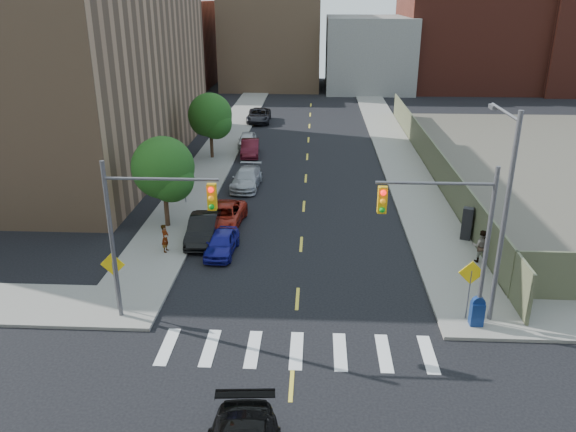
# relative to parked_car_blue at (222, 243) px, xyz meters

# --- Properties ---
(ground) EXTENTS (160.00, 160.00, 0.00)m
(ground) POSITION_rel_parked_car_blue_xyz_m (4.20, -12.61, -0.61)
(ground) COLOR black
(ground) RESTS_ON ground
(sidewalk_nw) EXTENTS (3.50, 73.00, 0.15)m
(sidewalk_nw) POSITION_rel_parked_car_blue_xyz_m (-3.55, 28.89, -0.54)
(sidewalk_nw) COLOR gray
(sidewalk_nw) RESTS_ON ground
(sidewalk_ne) EXTENTS (3.50, 73.00, 0.15)m
(sidewalk_ne) POSITION_rel_parked_car_blue_xyz_m (11.95, 28.89, -0.54)
(sidewalk_ne) COLOR gray
(sidewalk_ne) RESTS_ON ground
(fence_north) EXTENTS (0.12, 44.00, 2.50)m
(fence_north) POSITION_rel_parked_car_blue_xyz_m (13.80, 15.39, 0.64)
(fence_north) COLOR #555C40
(fence_north) RESTS_ON ground
(building_nw) EXTENTS (22.00, 30.00, 16.00)m
(building_nw) POSITION_rel_parked_car_blue_xyz_m (-17.80, 17.39, 7.39)
(building_nw) COLOR #8C6B4C
(building_nw) RESTS_ON ground
(bg_bldg_west) EXTENTS (14.00, 18.00, 12.00)m
(bg_bldg_west) POSITION_rel_parked_car_blue_xyz_m (-17.80, 57.39, 5.39)
(bg_bldg_west) COLOR #592319
(bg_bldg_west) RESTS_ON ground
(bg_bldg_midwest) EXTENTS (14.00, 16.00, 15.00)m
(bg_bldg_midwest) POSITION_rel_parked_car_blue_xyz_m (-1.80, 59.39, 6.89)
(bg_bldg_midwest) COLOR #8C6B4C
(bg_bldg_midwest) RESTS_ON ground
(bg_bldg_center) EXTENTS (12.00, 16.00, 10.00)m
(bg_bldg_center) POSITION_rel_parked_car_blue_xyz_m (12.20, 57.39, 4.39)
(bg_bldg_center) COLOR gray
(bg_bldg_center) RESTS_ON ground
(bg_bldg_east) EXTENTS (18.00, 18.00, 16.00)m
(bg_bldg_east) POSITION_rel_parked_car_blue_xyz_m (26.20, 59.39, 7.39)
(bg_bldg_east) COLOR #592319
(bg_bldg_east) RESTS_ON ground
(signal_nw) EXTENTS (4.59, 0.30, 7.00)m
(signal_nw) POSITION_rel_parked_car_blue_xyz_m (-1.78, -6.61, 3.92)
(signal_nw) COLOR #59595E
(signal_nw) RESTS_ON ground
(signal_ne) EXTENTS (4.59, 0.30, 7.00)m
(signal_ne) POSITION_rel_parked_car_blue_xyz_m (10.18, -6.61, 3.92)
(signal_ne) COLOR #59595E
(signal_ne) RESTS_ON ground
(streetlight_ne) EXTENTS (0.25, 3.70, 9.00)m
(streetlight_ne) POSITION_rel_parked_car_blue_xyz_m (12.40, -5.71, 4.61)
(streetlight_ne) COLOR #59595E
(streetlight_ne) RESTS_ON ground
(warn_sign_nw) EXTENTS (1.06, 0.06, 2.83)m
(warn_sign_nw) POSITION_rel_parked_car_blue_xyz_m (-3.60, -6.11, 1.38)
(warn_sign_nw) COLOR #59595E
(warn_sign_nw) RESTS_ON ground
(warn_sign_ne) EXTENTS (1.06, 0.06, 2.83)m
(warn_sign_ne) POSITION_rel_parked_car_blue_xyz_m (11.40, -6.11, 1.38)
(warn_sign_ne) COLOR #59595E
(warn_sign_ne) RESTS_ON ground
(warn_sign_midwest) EXTENTS (1.06, 0.06, 2.83)m
(warn_sign_midwest) POSITION_rel_parked_car_blue_xyz_m (-3.60, 7.39, 1.38)
(warn_sign_midwest) COLOR #59595E
(warn_sign_midwest) RESTS_ON ground
(tree_west_near) EXTENTS (3.66, 3.64, 5.52)m
(tree_west_near) POSITION_rel_parked_car_blue_xyz_m (-3.80, 3.44, 2.87)
(tree_west_near) COLOR #332114
(tree_west_near) RESTS_ON ground
(tree_west_far) EXTENTS (3.66, 3.64, 5.52)m
(tree_west_far) POSITION_rel_parked_car_blue_xyz_m (-3.80, 18.44, 2.87)
(tree_west_far) COLOR #332114
(tree_west_far) RESTS_ON ground
(parked_car_blue) EXTENTS (1.65, 3.67, 1.23)m
(parked_car_blue) POSITION_rel_parked_car_blue_xyz_m (0.00, 0.00, 0.00)
(parked_car_blue) COLOR navy
(parked_car_blue) RESTS_ON ground
(parked_car_black) EXTENTS (1.65, 4.39, 1.43)m
(parked_car_black) POSITION_rel_parked_car_blue_xyz_m (-1.30, 1.63, 0.10)
(parked_car_black) COLOR black
(parked_car_black) RESTS_ON ground
(parked_car_red) EXTENTS (2.53, 4.88, 1.31)m
(parked_car_red) POSITION_rel_parked_car_blue_xyz_m (-0.52, 3.74, 0.04)
(parked_car_red) COLOR maroon
(parked_car_red) RESTS_ON ground
(parked_car_silver) EXTENTS (2.07, 4.70, 1.34)m
(parked_car_silver) POSITION_rel_parked_car_blue_xyz_m (0.00, 11.05, 0.06)
(parked_car_silver) COLOR #A2A5AA
(parked_car_silver) RESTS_ON ground
(parked_car_white) EXTENTS (1.71, 3.93, 1.32)m
(parked_car_white) POSITION_rel_parked_car_blue_xyz_m (-1.30, 22.46, 0.05)
(parked_car_white) COLOR silver
(parked_car_white) RESTS_ON ground
(parked_car_maroon) EXTENTS (1.79, 4.34, 1.40)m
(parked_car_maroon) POSITION_rel_parked_car_blue_xyz_m (-0.70, 19.44, 0.09)
(parked_car_maroon) COLOR #460E18
(parked_car_maroon) RESTS_ON ground
(parked_car_grey) EXTENTS (2.56, 5.31, 1.46)m
(parked_car_grey) POSITION_rel_parked_car_blue_xyz_m (-1.30, 33.06, 0.12)
(parked_car_grey) COLOR black
(parked_car_grey) RESTS_ON ground
(mailbox) EXTENTS (0.54, 0.42, 1.32)m
(mailbox) POSITION_rel_parked_car_blue_xyz_m (11.69, -6.61, 0.18)
(mailbox) COLOR navy
(mailbox) RESTS_ON sidewalk_ne
(payphone) EXTENTS (0.67, 0.61, 1.85)m
(payphone) POSITION_rel_parked_car_blue_xyz_m (13.40, 2.27, 0.46)
(payphone) COLOR black
(payphone) RESTS_ON sidewalk_ne
(pedestrian_west) EXTENTS (0.42, 0.59, 1.54)m
(pedestrian_west) POSITION_rel_parked_car_blue_xyz_m (-2.98, -0.20, 0.31)
(pedestrian_west) COLOR gray
(pedestrian_west) RESTS_ON sidewalk_nw
(pedestrian_east) EXTENTS (0.98, 0.84, 1.73)m
(pedestrian_east) POSITION_rel_parked_car_blue_xyz_m (13.40, -0.59, 0.40)
(pedestrian_east) COLOR gray
(pedestrian_east) RESTS_ON sidewalk_ne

